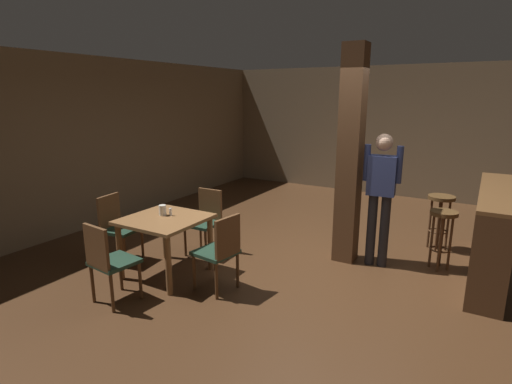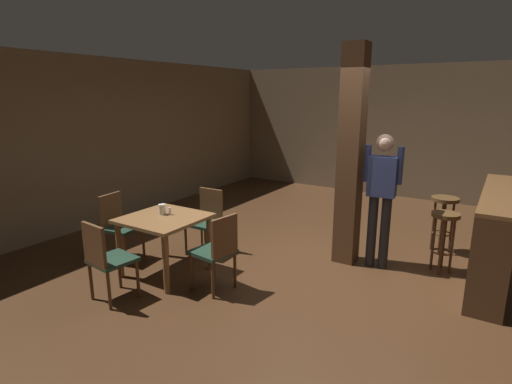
% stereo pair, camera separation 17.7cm
% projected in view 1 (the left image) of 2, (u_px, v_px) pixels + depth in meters
% --- Properties ---
extents(ground_plane, '(10.80, 10.80, 0.00)m').
position_uv_depth(ground_plane, '(320.00, 268.00, 5.18)').
color(ground_plane, '#422816').
extents(wall_back, '(8.00, 0.10, 2.80)m').
position_uv_depth(wall_back, '(399.00, 132.00, 8.62)').
color(wall_back, '#756047').
rests_on(wall_back, ground_plane).
extents(wall_left, '(0.10, 9.00, 2.80)m').
position_uv_depth(wall_left, '(102.00, 142.00, 6.80)').
color(wall_left, '#756047').
rests_on(wall_left, ground_plane).
extents(pillar, '(0.28, 0.28, 2.80)m').
position_uv_depth(pillar, '(350.00, 157.00, 5.12)').
color(pillar, '#4C301C').
rests_on(pillar, ground_plane).
extents(dining_table, '(0.91, 0.91, 0.74)m').
position_uv_depth(dining_table, '(165.00, 228.00, 4.85)').
color(dining_table, brown).
rests_on(dining_table, ground_plane).
extents(chair_north, '(0.43, 0.43, 0.89)m').
position_uv_depth(chair_north, '(206.00, 218.00, 5.57)').
color(chair_north, '#1E3828').
rests_on(chair_north, ground_plane).
extents(chair_south, '(0.46, 0.46, 0.89)m').
position_uv_depth(chair_south, '(108.00, 259.00, 4.17)').
color(chair_south, '#1E3828').
rests_on(chair_south, ground_plane).
extents(chair_east, '(0.47, 0.47, 0.89)m').
position_uv_depth(chair_east, '(220.00, 249.00, 4.45)').
color(chair_east, '#1E3828').
rests_on(chair_east, ground_plane).
extents(chair_west, '(0.47, 0.47, 0.89)m').
position_uv_depth(chair_west, '(117.00, 225.00, 5.28)').
color(chair_west, '#1E3828').
rests_on(chair_west, ground_plane).
extents(napkin_cup, '(0.09, 0.09, 0.13)m').
position_uv_depth(napkin_cup, '(163.00, 210.00, 4.90)').
color(napkin_cup, silver).
rests_on(napkin_cup, dining_table).
extents(salt_shaker, '(0.03, 0.03, 0.09)m').
position_uv_depth(salt_shaker, '(170.00, 212.00, 4.89)').
color(salt_shaker, silver).
rests_on(salt_shaker, dining_table).
extents(standing_person, '(0.47, 0.23, 1.72)m').
position_uv_depth(standing_person, '(381.00, 191.00, 5.03)').
color(standing_person, navy).
rests_on(standing_person, ground_plane).
extents(bar_counter, '(0.56, 2.30, 1.09)m').
position_uv_depth(bar_counter, '(491.00, 232.00, 4.87)').
color(bar_counter, brown).
rests_on(bar_counter, ground_plane).
extents(bar_stool_near, '(0.33, 0.33, 0.77)m').
position_uv_depth(bar_stool_near, '(443.00, 226.00, 5.02)').
color(bar_stool_near, '#4C3319').
rests_on(bar_stool_near, ground_plane).
extents(bar_stool_mid, '(0.37, 0.37, 0.79)m').
position_uv_depth(bar_stool_mid, '(440.00, 209.00, 5.68)').
color(bar_stool_mid, '#4C3319').
rests_on(bar_stool_mid, ground_plane).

